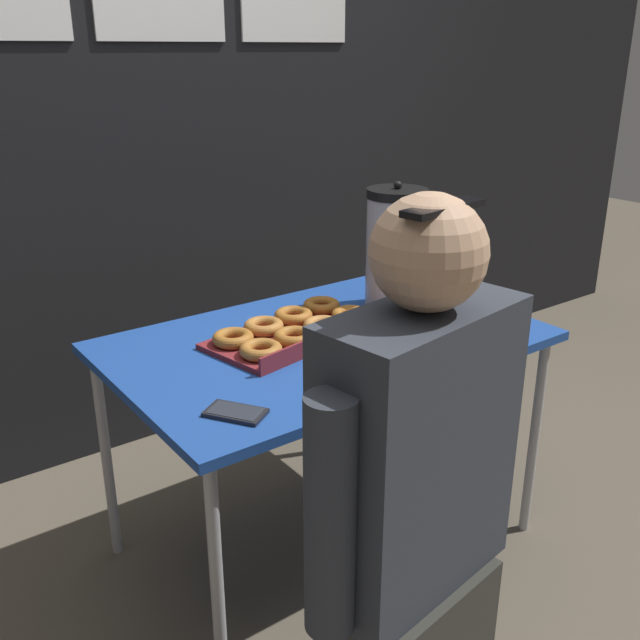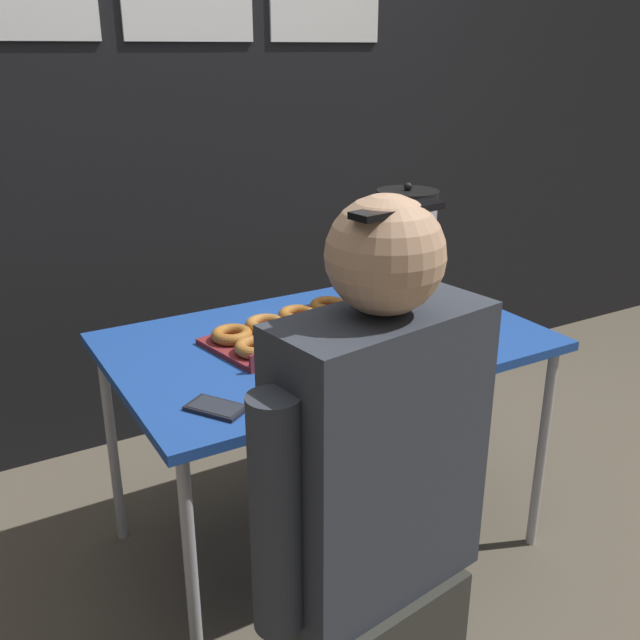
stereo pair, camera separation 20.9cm
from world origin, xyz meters
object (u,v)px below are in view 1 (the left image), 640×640
Objects in this scene: donut_box at (295,329)px; coffee_urn at (395,249)px; person_seated at (413,520)px; cell_phone at (236,413)px.

donut_box is 0.45m from coffee_urn.
coffee_urn is 0.32× the size of person_seated.
donut_box is 3.52× the size of cell_phone.
donut_box is at bearing -114.96° from person_seated.
donut_box is 0.80m from person_seated.
person_seated is at bearing -102.64° from cell_phone.
donut_box is at bearing 6.43° from cell_phone.
cell_phone is (-0.80, -0.34, -0.19)m from coffee_urn.
coffee_urn is 1.05m from person_seated.
donut_box is 0.43× the size of person_seated.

